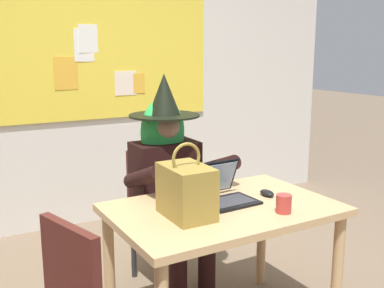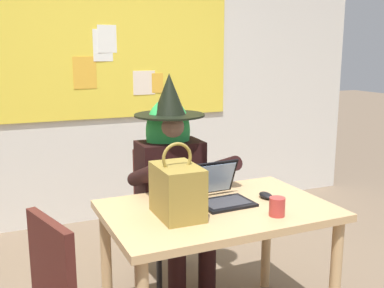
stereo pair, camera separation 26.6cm
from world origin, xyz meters
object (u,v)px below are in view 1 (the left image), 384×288
desk_main (223,224)px  person_costumed (169,171)px  chair_at_desk (161,207)px  laptop (224,192)px  computer_mouse (267,193)px  handbag (186,191)px  coffee_mug (284,204)px

desk_main → person_costumed: (-0.01, 0.63, 0.14)m
chair_at_desk → laptop: 0.74m
computer_mouse → handbag: size_ratio=0.28×
desk_main → computer_mouse: bearing=4.6°
laptop → computer_mouse: (0.26, -0.05, -0.03)m
laptop → computer_mouse: bearing=-14.2°
desk_main → person_costumed: bearing=91.3°
desk_main → handbag: (-0.25, -0.04, 0.23)m
person_costumed → laptop: size_ratio=4.48×
person_costumed → coffee_mug: size_ratio=14.82×
laptop → coffee_mug: size_ratio=3.31×
handbag → chair_at_desk: bearing=74.0°
person_costumed → computer_mouse: bearing=28.6°
computer_mouse → handbag: (-0.56, -0.07, 0.12)m
desk_main → coffee_mug: 0.35m
chair_at_desk → laptop: bearing=1.8°
desk_main → coffee_mug: (0.21, -0.23, 0.15)m
handbag → computer_mouse: bearing=6.7°
chair_at_desk → handbag: handbag is taller
laptop → chair_at_desk: bearing=93.1°
desk_main → computer_mouse: computer_mouse is taller
chair_at_desk → computer_mouse: 0.84m
desk_main → chair_at_desk: 0.76m
computer_mouse → handbag: bearing=-173.0°
person_costumed → computer_mouse: 0.68m
laptop → computer_mouse: 0.26m
chair_at_desk → laptop: (0.07, -0.67, 0.29)m
person_costumed → handbag: (-0.23, -0.67, 0.09)m
computer_mouse → coffee_mug: (-0.10, -0.26, 0.03)m
person_costumed → computer_mouse: person_costumed is taller
handbag → desk_main: bearing=9.2°
chair_at_desk → handbag: 0.90m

